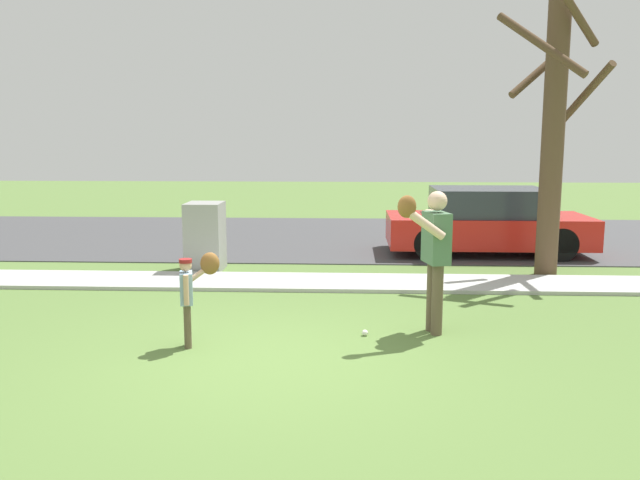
# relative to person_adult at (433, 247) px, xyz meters

# --- Properties ---
(ground_plane) EXTENTS (48.00, 48.00, 0.00)m
(ground_plane) POSITION_rel_person_adult_xyz_m (-1.85, 2.49, -1.07)
(ground_plane) COLOR #567538
(sidewalk_strip) EXTENTS (36.00, 1.20, 0.06)m
(sidewalk_strip) POSITION_rel_person_adult_xyz_m (-1.85, 2.59, -1.04)
(sidewalk_strip) COLOR #B2B2AD
(sidewalk_strip) RESTS_ON ground
(road_surface) EXTENTS (36.00, 6.80, 0.02)m
(road_surface) POSITION_rel_person_adult_xyz_m (-1.85, 7.59, -1.06)
(road_surface) COLOR #424244
(road_surface) RESTS_ON ground
(person_adult) EXTENTS (0.68, 0.75, 1.74)m
(person_adult) POSITION_rel_person_adult_xyz_m (0.00, 0.00, 0.00)
(person_adult) COLOR brown
(person_adult) RESTS_ON ground
(person_child) EXTENTS (0.45, 0.48, 1.06)m
(person_child) POSITION_rel_person_adult_xyz_m (-2.77, -0.61, -0.37)
(person_child) COLOR brown
(person_child) RESTS_ON ground
(baseball) EXTENTS (0.07, 0.07, 0.07)m
(baseball) POSITION_rel_person_adult_xyz_m (-0.81, -0.15, -1.03)
(baseball) COLOR white
(baseball) RESTS_ON ground
(utility_cabinet) EXTENTS (0.63, 0.73, 1.22)m
(utility_cabinet) POSITION_rel_person_adult_xyz_m (-3.58, 3.62, -0.46)
(utility_cabinet) COLOR gray
(utility_cabinet) RESTS_ON ground
(street_tree_near) EXTENTS (1.84, 1.88, 4.70)m
(street_tree_near) POSITION_rel_person_adult_xyz_m (2.40, 3.47, 1.45)
(street_tree_near) COLOR brown
(street_tree_near) RESTS_ON ground
(parked_hatchback_red) EXTENTS (4.00, 1.75, 1.33)m
(parked_hatchback_red) POSITION_rel_person_adult_xyz_m (1.78, 5.44, -0.41)
(parked_hatchback_red) COLOR red
(parked_hatchback_red) RESTS_ON road_surface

